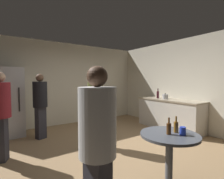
# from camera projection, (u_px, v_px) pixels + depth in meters

# --- Properties ---
(ground_plane) EXTENTS (5.20, 5.20, 0.10)m
(ground_plane) POSITION_uv_depth(u_px,v_px,m) (112.00, 151.00, 3.64)
(ground_plane) COLOR #9E7C56
(wall_back) EXTENTS (5.32, 0.06, 2.70)m
(wall_back) POSITION_uv_depth(u_px,v_px,m) (68.00, 84.00, 5.73)
(wall_back) COLOR silver
(wall_back) RESTS_ON ground_plane
(wall_side_right) EXTENTS (0.06, 5.20, 2.70)m
(wall_side_right) POSITION_uv_depth(u_px,v_px,m) (184.00, 84.00, 5.06)
(wall_side_right) COLOR silver
(wall_side_right) RESTS_ON ground_plane
(refrigerator) EXTENTS (0.70, 0.68, 1.80)m
(refrigerator) POSITION_uv_depth(u_px,v_px,m) (9.00, 102.00, 4.40)
(refrigerator) COLOR silver
(refrigerator) RESTS_ON ground_plane
(kitchen_counter) EXTENTS (0.64, 2.02, 0.90)m
(kitchen_counter) POSITION_uv_depth(u_px,v_px,m) (169.00, 114.00, 5.12)
(kitchen_counter) COLOR beige
(kitchen_counter) RESTS_ON ground_plane
(kettle) EXTENTS (0.24, 0.17, 0.18)m
(kettle) POSITION_uv_depth(u_px,v_px,m) (165.00, 97.00, 5.16)
(kettle) COLOR #B2B2B7
(kettle) RESTS_ON kitchen_counter
(wine_bottle_on_counter) EXTENTS (0.08, 0.08, 0.31)m
(wine_bottle_on_counter) POSITION_uv_depth(u_px,v_px,m) (158.00, 94.00, 5.38)
(wine_bottle_on_counter) COLOR #3F141E
(wine_bottle_on_counter) RESTS_ON kitchen_counter
(foreground_table) EXTENTS (0.80, 0.80, 0.73)m
(foreground_table) POSITION_uv_depth(u_px,v_px,m) (169.00, 141.00, 2.34)
(foreground_table) COLOR #4C515B
(foreground_table) RESTS_ON ground_plane
(beer_bottle_amber) EXTENTS (0.06, 0.06, 0.23)m
(beer_bottle_amber) POSITION_uv_depth(u_px,v_px,m) (176.00, 127.00, 2.40)
(beer_bottle_amber) COLOR #8C5919
(beer_bottle_amber) RESTS_ON foreground_table
(beer_bottle_brown) EXTENTS (0.06, 0.06, 0.23)m
(beer_bottle_brown) POSITION_uv_depth(u_px,v_px,m) (169.00, 128.00, 2.31)
(beer_bottle_brown) COLOR #593314
(beer_bottle_brown) RESTS_ON foreground_table
(plastic_cup_blue) EXTENTS (0.08, 0.08, 0.11)m
(plastic_cup_blue) POSITION_uv_depth(u_px,v_px,m) (183.00, 131.00, 2.28)
(plastic_cup_blue) COLOR blue
(plastic_cup_blue) RESTS_ON foreground_table
(person_in_olive_shirt) EXTENTS (0.45, 0.45, 1.62)m
(person_in_olive_shirt) POSITION_uv_depth(u_px,v_px,m) (95.00, 104.00, 3.73)
(person_in_olive_shirt) COLOR #2D2D38
(person_in_olive_shirt) RESTS_ON ground_plane
(person_in_black_shirt) EXTENTS (0.44, 0.44, 1.63)m
(person_in_black_shirt) POSITION_uv_depth(u_px,v_px,m) (40.00, 101.00, 4.24)
(person_in_black_shirt) COLOR #2D2D38
(person_in_black_shirt) RESTS_ON ground_plane
(person_in_white_shirt) EXTENTS (0.40, 0.40, 1.60)m
(person_in_white_shirt) POSITION_uv_depth(u_px,v_px,m) (98.00, 140.00, 1.52)
(person_in_white_shirt) COLOR #2D2D38
(person_in_white_shirt) RESTS_ON ground_plane
(person_in_maroon_shirt) EXTENTS (0.44, 0.44, 1.62)m
(person_in_maroon_shirt) POSITION_uv_depth(u_px,v_px,m) (0.00, 109.00, 3.04)
(person_in_maroon_shirt) COLOR #2D2D38
(person_in_maroon_shirt) RESTS_ON ground_plane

